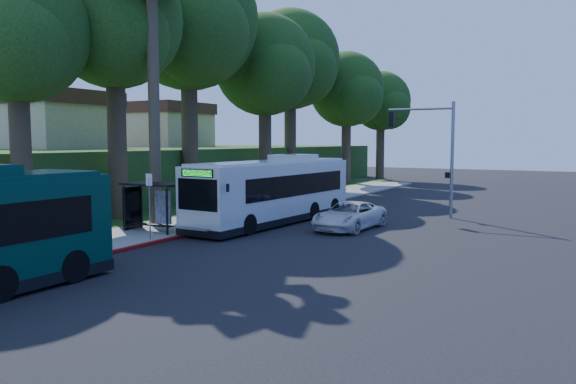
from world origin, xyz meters
The scene contains 17 objects.
ground centered at (0.00, 0.00, 0.00)m, with size 140.00×140.00×0.00m, color black.
sidewalk centered at (-7.30, 0.00, 0.06)m, with size 4.50×70.00×0.12m, color gray.
red_curb centered at (-5.00, -4.00, 0.07)m, with size 0.25×30.00×0.13m, color maroon.
grass_verge centered at (-13.00, 5.00, 0.03)m, with size 8.00×70.00×0.06m, color #234719.
bus_shelter centered at (-7.26, -2.86, 1.81)m, with size 3.20×1.51×2.55m.
stop_sign_pole centered at (-5.40, -5.00, 2.08)m, with size 0.35×0.06×3.17m.
traffic_signal_pole centered at (3.78, 10.00, 4.42)m, with size 4.10×0.30×7.00m.
hillside_backdrop centered at (-26.30, 15.10, 2.44)m, with size 24.00×60.00×8.80m.
tree_0 centered at (-12.40, -0.02, 11.20)m, with size 8.40×8.00×15.70m.
tree_1 centered at (-13.37, 7.98, 12.73)m, with size 10.50×10.00×18.26m.
tree_2 centered at (-11.89, 15.98, 10.48)m, with size 8.82×8.40×15.12m.
tree_3 centered at (-13.88, 23.98, 11.98)m, with size 10.08×9.60×17.28m.
tree_4 centered at (-11.40, 31.98, 9.73)m, with size 8.40×8.00×14.14m.
tree_5 centered at (-10.41, 39.99, 8.96)m, with size 7.35×7.00×12.86m.
tree_6 centered at (-12.91, -6.01, 9.71)m, with size 7.56×7.20×13.74m.
white_bus centered at (-3.52, 3.14, 1.88)m, with size 3.48×13.07×3.86m.
pickup centered at (1.08, 3.07, 0.72)m, with size 2.40×5.20×1.44m, color silver.
Camera 1 is at (12.53, -24.22, 4.69)m, focal length 35.00 mm.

